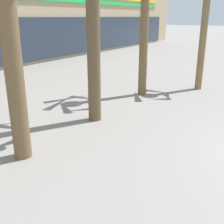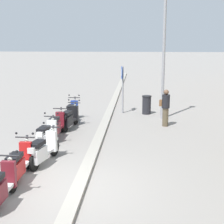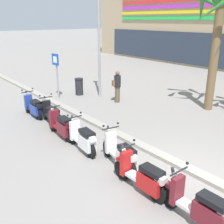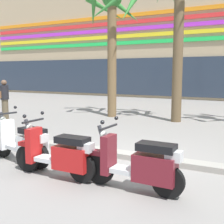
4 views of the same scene
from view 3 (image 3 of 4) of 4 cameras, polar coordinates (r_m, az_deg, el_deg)
name	(u,v)px [view 3 (image 3 of 4)]	position (r m, az deg, el deg)	size (l,w,h in m)	color
ground_plane	(191,179)	(7.70, 16.58, -13.72)	(200.00, 200.00, 0.00)	gray
curb_strip	(198,173)	(7.90, 17.94, -12.48)	(60.00, 0.36, 0.12)	gray
scooter_blue_tail_end	(34,107)	(12.15, -16.52, 1.01)	(1.73, 0.56, 1.17)	black
scooter_black_mid_rear	(52,115)	(10.97, -12.86, -0.61)	(1.86, 0.63, 1.17)	black
scooter_maroon_mid_centre	(61,126)	(9.78, -10.84, -2.92)	(1.77, 0.56, 1.04)	black
scooter_white_last_in_row	(83,139)	(8.64, -6.28, -5.74)	(1.75, 0.56, 1.17)	black
scooter_white_far_back	(121,154)	(7.68, 1.92, -9.10)	(1.85, 0.69, 1.17)	black
scooter_red_lead_nearest	(142,176)	(6.75, 6.56, -13.58)	(1.80, 0.56, 1.17)	black
scooter_maroon_second_in_line	(199,207)	(6.05, 18.19, -18.85)	(1.75, 0.56, 1.17)	black
crossing_sign	(57,71)	(14.56, -11.83, 8.69)	(0.60, 0.14, 2.40)	#939399
palm_tree_by_mall_entrance	(219,22)	(12.97, 22.04, 17.54)	(2.54, 2.60, 5.46)	brown
pedestrian_window_shopping	(117,86)	(13.63, 1.14, 5.62)	(0.35, 0.46, 1.63)	brown
litter_bin	(79,86)	(15.23, -7.09, 5.49)	(0.48, 0.48, 0.95)	#232328
street_lamp	(99,19)	(14.36, -2.88, 19.43)	(0.36, 0.36, 6.77)	#939399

